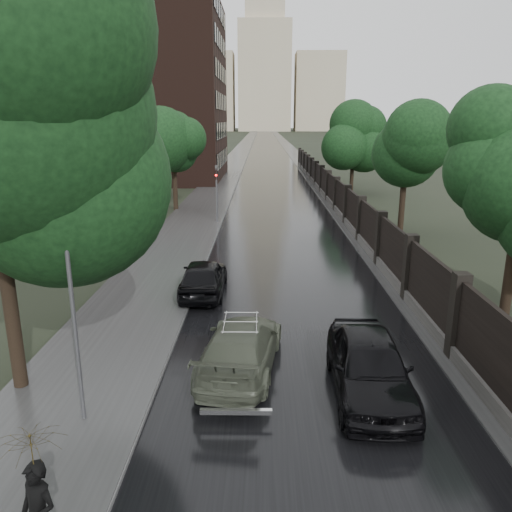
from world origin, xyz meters
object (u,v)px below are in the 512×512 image
(traffic_light, at_px, (217,189))
(volga_sedan, at_px, (241,347))
(lamp_post, at_px, (74,319))
(car_right_near, at_px, (369,365))
(tree_right_b, at_px, (406,154))
(pedestrian_umbrella, at_px, (31,461))
(tree_left_far, at_px, (173,143))
(hatchback_left, at_px, (203,277))
(tree_right_c, at_px, (354,141))

(traffic_light, relative_size, volga_sedan, 0.81)
(lamp_post, height_order, car_right_near, lamp_post)
(tree_right_b, xyz_separation_m, volga_sedan, (-9.30, -17.79, -4.23))
(volga_sedan, xyz_separation_m, pedestrian_umbrella, (-2.83, -6.69, 1.35))
(volga_sedan, bearing_deg, tree_right_b, -110.14)
(tree_right_b, relative_size, pedestrian_umbrella, 2.44)
(tree_left_far, relative_size, pedestrian_umbrella, 2.57)
(lamp_post, relative_size, pedestrian_umbrella, 1.78)
(tree_left_far, bearing_deg, car_right_near, -70.46)
(tree_left_far, distance_m, car_right_near, 29.04)
(traffic_light, distance_m, hatchback_left, 14.44)
(tree_left_far, distance_m, hatchback_left, 20.33)
(tree_left_far, bearing_deg, tree_right_c, 32.83)
(tree_left_far, distance_m, pedestrian_umbrella, 32.81)
(hatchback_left, height_order, car_right_near, car_right_near)
(tree_right_b, relative_size, hatchback_left, 1.60)
(volga_sedan, bearing_deg, hatchback_left, -66.96)
(tree_right_b, relative_size, traffic_light, 1.75)
(tree_right_c, bearing_deg, tree_right_b, -90.00)
(tree_right_c, height_order, hatchback_left, tree_right_c)
(tree_right_b, bearing_deg, car_right_near, -107.21)
(tree_right_c, relative_size, hatchback_left, 1.60)
(traffic_light, bearing_deg, tree_right_c, 51.82)
(volga_sedan, distance_m, pedestrian_umbrella, 7.40)
(tree_right_c, relative_size, car_right_near, 1.46)
(tree_right_b, relative_size, volga_sedan, 1.42)
(tree_right_b, height_order, pedestrian_umbrella, tree_right_b)
(tree_right_b, xyz_separation_m, car_right_near, (-5.90, -19.05, -4.13))
(tree_left_far, xyz_separation_m, car_right_near, (9.60, -27.05, -4.42))
(tree_right_b, xyz_separation_m, lamp_post, (-12.90, -20.50, -2.28))
(tree_left_far, height_order, car_right_near, tree_left_far)
(tree_left_far, height_order, traffic_light, tree_left_far)
(hatchback_left, xyz_separation_m, car_right_near, (5.20, -7.72, 0.08))
(lamp_post, bearing_deg, traffic_light, 87.32)
(traffic_light, relative_size, pedestrian_umbrella, 1.39)
(car_right_near, height_order, pedestrian_umbrella, pedestrian_umbrella)
(traffic_light, bearing_deg, volga_sedan, -83.14)
(tree_right_b, distance_m, pedestrian_umbrella, 27.48)
(tree_right_b, height_order, hatchback_left, tree_right_b)
(volga_sedan, bearing_deg, lamp_post, 44.41)
(tree_right_b, distance_m, lamp_post, 24.33)
(traffic_light, xyz_separation_m, hatchback_left, (0.70, -14.33, -1.65))
(car_right_near, bearing_deg, tree_right_b, 74.42)
(car_right_near, bearing_deg, hatchback_left, 125.60)
(lamp_post, relative_size, car_right_near, 1.06)
(traffic_light, xyz_separation_m, car_right_near, (5.90, -22.05, -1.58))
(pedestrian_umbrella, bearing_deg, car_right_near, 65.43)
(hatchback_left, height_order, pedestrian_umbrella, pedestrian_umbrella)
(lamp_post, xyz_separation_m, pedestrian_umbrella, (0.77, -3.99, -0.60))
(tree_right_c, distance_m, traffic_light, 19.26)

